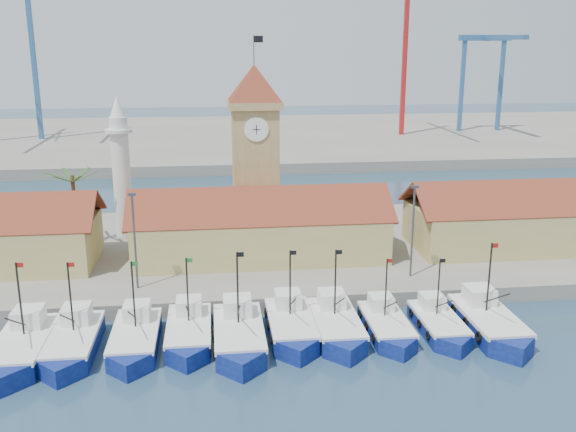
{
  "coord_description": "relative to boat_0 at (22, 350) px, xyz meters",
  "views": [
    {
      "loc": [
        -4.77,
        -44.77,
        23.49
      ],
      "look_at": [
        2.74,
        18.0,
        6.31
      ],
      "focal_mm": 40.0,
      "sensor_mm": 36.0,
      "label": 1
    }
  ],
  "objects": [
    {
      "name": "quay",
      "position": [
        19.67,
        22.22,
        -0.07
      ],
      "size": [
        140.0,
        32.0,
        1.5
      ],
      "primitive_type": "cube",
      "color": "gray",
      "rests_on": "ground"
    },
    {
      "name": "hall_center",
      "position": [
        19.67,
        18.22,
        3.16
      ],
      "size": [
        27.04,
        10.13,
        7.61
      ],
      "color": "tan",
      "rests_on": "quay"
    },
    {
      "name": "crane_blue_near",
      "position": [
        -24.04,
        105.07,
        24.65
      ],
      "size": [
        1.0,
        30.87,
        42.57
      ],
      "color": "#2F5C91",
      "rests_on": "terminal"
    },
    {
      "name": "lamp_posts",
      "position": [
        20.17,
        10.22,
        5.65
      ],
      "size": [
        80.7,
        0.25,
        9.03
      ],
      "color": "#3F3F44",
      "rests_on": "quay"
    },
    {
      "name": "boat_7",
      "position": [
        28.81,
        0.78,
        -0.12
      ],
      "size": [
        3.28,
        8.98,
        6.8
      ],
      "color": "#0B135B",
      "rests_on": "ground"
    },
    {
      "name": "boat_2",
      "position": [
        8.39,
        0.66,
        -0.05
      ],
      "size": [
        3.6,
        9.86,
        7.46
      ],
      "color": "#0B135B",
      "rests_on": "ground"
    },
    {
      "name": "boat_5",
      "position": [
        20.93,
        1.53,
        -0.04
      ],
      "size": [
        3.66,
        10.03,
        7.59
      ],
      "color": "#0B135B",
      "rests_on": "ground"
    },
    {
      "name": "clock_tower",
      "position": [
        19.67,
        24.21,
        11.14
      ],
      "size": [
        5.8,
        5.8,
        22.7
      ],
      "color": "tan",
      "rests_on": "quay"
    },
    {
      "name": "crane_red_right",
      "position": [
        60.27,
        101.32,
        23.96
      ],
      "size": [
        1.0,
        35.6,
        40.64
      ],
      "color": "#B41B1C",
      "rests_on": "terminal"
    },
    {
      "name": "gantry",
      "position": [
        81.67,
        104.87,
        19.22
      ],
      "size": [
        13.0,
        22.0,
        23.2
      ],
      "color": "#2F5C91",
      "rests_on": "terminal"
    },
    {
      "name": "boat_8",
      "position": [
        33.24,
        0.62,
        -0.13
      ],
      "size": [
        3.22,
        8.82,
        6.67
      ],
      "color": "#0B135B",
      "rests_on": "ground"
    },
    {
      "name": "boat_4",
      "position": [
        16.57,
        0.1,
        0.02
      ],
      "size": [
        3.91,
        10.71,
        8.11
      ],
      "color": "#0B135B",
      "rests_on": "ground"
    },
    {
      "name": "palm_tree",
      "position": [
        -0.33,
        24.22,
        5.42
      ],
      "size": [
        5.6,
        5.03,
        8.39
      ],
      "color": "brown",
      "rests_on": "quay"
    },
    {
      "name": "boat_9",
      "position": [
        37.37,
        0.0,
        0.01
      ],
      "size": [
        3.9,
        10.68,
        8.08
      ],
      "color": "#0B135B",
      "rests_on": "ground"
    },
    {
      "name": "boat_0",
      "position": [
        0.0,
        0.0,
        0.0
      ],
      "size": [
        3.84,
        10.52,
        7.96
      ],
      "color": "#0B135B",
      "rests_on": "ground"
    },
    {
      "name": "terminal",
      "position": [
        19.67,
        108.22,
        0.18
      ],
      "size": [
        240.0,
        80.0,
        2.0
      ],
      "primitive_type": "cube",
      "color": "gray",
      "rests_on": "ground"
    },
    {
      "name": "boat_6",
      "position": [
        24.63,
        1.14,
        -0.03
      ],
      "size": [
        3.68,
        10.07,
        7.62
      ],
      "color": "#0B135B",
      "rests_on": "ground"
    },
    {
      "name": "boat_1",
      "position": [
        3.63,
        0.49,
        -0.03
      ],
      "size": [
        3.69,
        10.11,
        7.65
      ],
      "color": "#0B135B",
      "rests_on": "ground"
    },
    {
      "name": "ground",
      "position": [
        19.67,
        -1.78,
        -0.82
      ],
      "size": [
        400.0,
        400.0,
        0.0
      ],
      "primitive_type": "plane",
      "color": "#1C394A",
      "rests_on": "ground"
    },
    {
      "name": "boat_3",
      "position": [
        12.58,
        1.34,
        -0.06
      ],
      "size": [
        3.54,
        9.7,
        7.34
      ],
      "color": "#0B135B",
      "rests_on": "ground"
    },
    {
      "name": "minaret",
      "position": [
        4.67,
        26.22,
        8.91
      ],
      "size": [
        3.0,
        3.0,
        16.3
      ],
      "color": "silver",
      "rests_on": "quay"
    },
    {
      "name": "hall_right",
      "position": [
        51.67,
        18.22,
        3.16
      ],
      "size": [
        31.2,
        10.13,
        7.61
      ],
      "color": "tan",
      "rests_on": "quay"
    }
  ]
}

